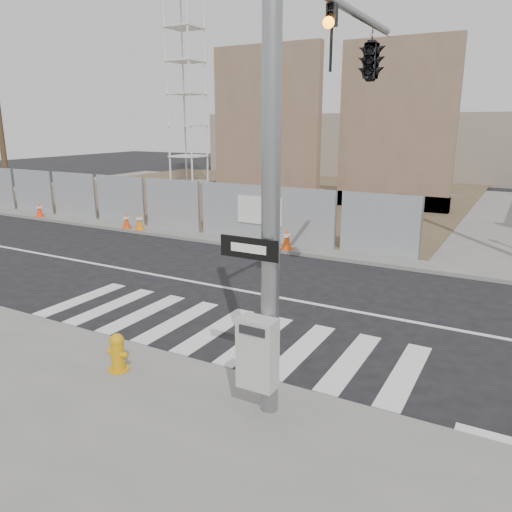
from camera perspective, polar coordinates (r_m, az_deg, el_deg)
The scene contains 12 objects.
ground at distance 12.81m, azimuth 1.53°, elevation -4.57°, with size 100.00×100.00×0.00m, color black.
sidewalk_far at distance 25.68m, azimuth 16.17°, elevation 4.92°, with size 50.00×20.00×0.12m, color slate.
signal_pole at distance 9.21m, azimuth 10.06°, elevation 17.85°, with size 0.96×5.87×7.00m.
chain_link_fence at distance 22.34m, azimuth -15.63°, elevation 6.28°, with size 24.60×0.04×2.00m, color gray.
concrete_wall_left at distance 26.92m, azimuth 1.22°, elevation 13.04°, with size 6.00×1.30×8.00m.
concrete_wall_right at distance 25.54m, azimuth 15.65°, elevation 12.40°, with size 5.50×1.30×8.00m.
crane_tower at distance 34.83m, azimuth -8.12°, elevation 22.66°, with size 2.60×2.60×18.15m.
fire_hydrant at distance 9.07m, azimuth -15.52°, elevation -10.57°, with size 0.46×0.46×0.68m.
traffic_cone_a at distance 24.95m, azimuth -23.51°, elevation 4.88°, with size 0.36×0.36×0.67m.
traffic_cone_b at distance 21.05m, azimuth -14.59°, elevation 3.96°, with size 0.44×0.44×0.65m.
traffic_cone_c at distance 20.58m, azimuth -13.18°, elevation 3.87°, with size 0.39×0.39×0.70m.
traffic_cone_d at distance 16.96m, azimuth 3.55°, elevation 1.95°, with size 0.39×0.39×0.72m.
Camera 1 is at (5.55, -10.72, 4.28)m, focal length 35.00 mm.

